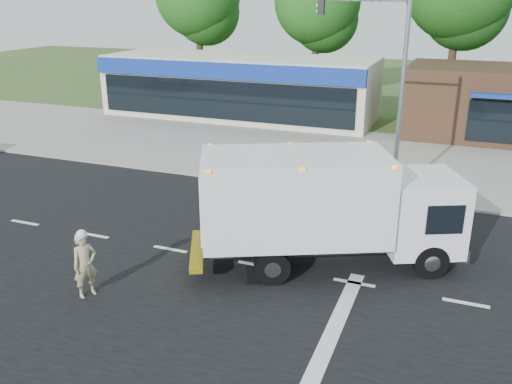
% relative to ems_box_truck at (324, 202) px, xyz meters
% --- Properties ---
extents(ground, '(120.00, 120.00, 0.00)m').
position_rel_ems_box_truck_xyz_m(ground, '(-1.82, -0.79, -2.03)').
color(ground, '#385123').
rests_on(ground, ground).
extents(road_asphalt, '(60.00, 14.00, 0.02)m').
position_rel_ems_box_truck_xyz_m(road_asphalt, '(-1.82, -0.79, -2.02)').
color(road_asphalt, black).
rests_on(road_asphalt, ground).
extents(sidewalk, '(60.00, 2.40, 0.12)m').
position_rel_ems_box_truck_xyz_m(sidewalk, '(-1.82, 7.41, -1.97)').
color(sidewalk, gray).
rests_on(sidewalk, ground).
extents(parking_apron, '(60.00, 9.00, 0.02)m').
position_rel_ems_box_truck_xyz_m(parking_apron, '(-1.82, 13.21, -2.02)').
color(parking_apron, gray).
rests_on(parking_apron, ground).
extents(lane_markings, '(55.20, 7.00, 0.01)m').
position_rel_ems_box_truck_xyz_m(lane_markings, '(-0.47, -2.14, -2.01)').
color(lane_markings, silver).
rests_on(lane_markings, road_asphalt).
extents(ems_box_truck, '(8.22, 5.59, 3.52)m').
position_rel_ems_box_truck_xyz_m(ems_box_truck, '(0.00, 0.00, 0.00)').
color(ems_box_truck, black).
rests_on(ems_box_truck, ground).
extents(emergency_worker, '(0.70, 0.80, 1.96)m').
position_rel_ems_box_truck_xyz_m(emergency_worker, '(-5.49, -4.09, -1.07)').
color(emergency_worker, tan).
rests_on(emergency_worker, ground).
extents(retail_strip_mall, '(18.00, 6.20, 4.00)m').
position_rel_ems_box_truck_xyz_m(retail_strip_mall, '(-10.82, 19.14, -0.02)').
color(retail_strip_mall, beige).
rests_on(retail_strip_mall, ground).
extents(brown_storefront, '(10.00, 6.70, 4.00)m').
position_rel_ems_box_truck_xyz_m(brown_storefront, '(5.18, 19.19, -0.03)').
color(brown_storefront, '#382316').
rests_on(brown_storefront, ground).
extents(traffic_signal_pole, '(3.51, 0.25, 8.00)m').
position_rel_ems_box_truck_xyz_m(traffic_signal_pole, '(0.53, 6.81, 2.89)').
color(traffic_signal_pole, gray).
rests_on(traffic_signal_pole, ground).
extents(background_trees, '(36.77, 7.39, 12.10)m').
position_rel_ems_box_truck_xyz_m(background_trees, '(-2.67, 27.37, 5.35)').
color(background_trees, '#332114').
rests_on(background_trees, ground).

